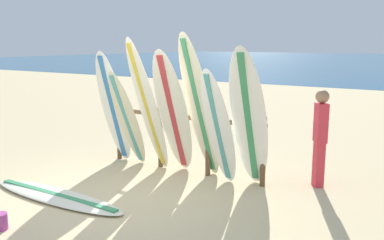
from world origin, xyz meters
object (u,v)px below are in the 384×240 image
object	(u,v)px
surfboard_rack	(183,132)
sand_bucket	(0,222)
surfboard_leaning_center_right	(200,108)
surfboard_leaning_left	(128,119)
surfboard_lying_on_sand	(56,196)
surfboard_leaning_center_left	(148,106)
surfboard_leaning_right	(219,128)
surfboard_leaning_center	(173,114)
surfboard_leaning_far_left	(114,108)
surfboard_leaning_far_right	(249,120)
beachgoer_standing	(320,134)

from	to	relation	value
surfboard_rack	sand_bucket	distance (m)	3.40
surfboard_leaning_center_right	surfboard_leaning_left	bearing A→B (deg)	-176.09
surfboard_leaning_center_right	surfboard_lying_on_sand	bearing A→B (deg)	-126.12
surfboard_leaning_center_left	surfboard_leaning_center_right	bearing A→B (deg)	7.97
surfboard_leaning_center_left	surfboard_leaning_center_right	distance (m)	1.00
surfboard_leaning_center_left	surfboard_leaning_right	bearing A→B (deg)	0.62
surfboard_rack	surfboard_leaning_center_right	bearing A→B (deg)	-28.29
surfboard_leaning_center_right	surfboard_leaning_center	bearing A→B (deg)	-169.50
surfboard_leaning_left	sand_bucket	world-z (taller)	surfboard_leaning_left
surfboard_leaning_far_left	surfboard_rack	bearing A→B (deg)	11.69
surfboard_rack	sand_bucket	size ratio (longest dim) A/B	15.35
surfboard_lying_on_sand	surfboard_leaning_far_left	bearing A→B (deg)	105.50
surfboard_leaning_far_left	surfboard_leaning_center	size ratio (longest dim) A/B	0.98
surfboard_leaning_far_left	surfboard_leaning_right	bearing A→B (deg)	-2.64
surfboard_rack	surfboard_leaning_far_left	xyz separation A→B (m)	(-1.41, -0.29, 0.37)
surfboard_leaning_center	surfboard_leaning_left	bearing A→B (deg)	-179.23
surfboard_rack	sand_bucket	xyz separation A→B (m)	(-0.62, -3.29, -0.63)
sand_bucket	surfboard_leaning_far_right	bearing A→B (deg)	54.47
surfboard_rack	surfboard_leaning_right	distance (m)	1.06
surfboard_leaning_center_right	sand_bucket	xyz separation A→B (m)	(-1.13, -3.01, -1.15)
surfboard_leaning_left	surfboard_leaning_center	distance (m)	1.04
surfboard_leaning_center	surfboard_leaning_far_right	size ratio (longest dim) A/B	0.97
surfboard_leaning_far_right	surfboard_rack	bearing A→B (deg)	165.54
surfboard_leaning_far_left	surfboard_leaning_left	size ratio (longest dim) A/B	1.18
surfboard_leaning_center_right	beachgoer_standing	xyz separation A→B (m)	(1.82, 0.76, -0.38)
surfboard_leaning_center	beachgoer_standing	bearing A→B (deg)	20.19
surfboard_leaning_far_left	beachgoer_standing	bearing A→B (deg)	11.64
surfboard_leaning_center_right	beachgoer_standing	bearing A→B (deg)	22.58
surfboard_rack	surfboard_leaning_center_right	distance (m)	0.79
surfboard_rack	surfboard_leaning_right	size ratio (longest dim) A/B	1.64
surfboard_leaning_center	surfboard_lying_on_sand	distance (m)	2.32
surfboard_leaning_center_right	surfboard_leaning_right	bearing A→B (deg)	-15.94
surfboard_leaning_far_right	sand_bucket	world-z (taller)	surfboard_leaning_far_right
surfboard_leaning_left	surfboard_leaning_right	world-z (taller)	surfboard_leaning_right
beachgoer_standing	sand_bucket	world-z (taller)	beachgoer_standing
surfboard_lying_on_sand	sand_bucket	distance (m)	1.13
surfboard_leaning_far_right	surfboard_lying_on_sand	size ratio (longest dim) A/B	0.87
surfboard_leaning_far_left	surfboard_leaning_center_right	world-z (taller)	surfboard_leaning_center_right
surfboard_leaning_far_left	beachgoer_standing	world-z (taller)	surfboard_leaning_far_left
sand_bucket	beachgoer_standing	bearing A→B (deg)	51.93
surfboard_leaning_far_left	surfboard_leaning_left	world-z (taller)	surfboard_leaning_far_left
surfboard_leaning_center_left	beachgoer_standing	xyz separation A→B (m)	(2.81, 0.90, -0.34)
surfboard_lying_on_sand	sand_bucket	bearing A→B (deg)	-76.43
surfboard_leaning_right	surfboard_leaning_center_right	bearing A→B (deg)	164.06
surfboard_lying_on_sand	sand_bucket	world-z (taller)	sand_bucket
surfboard_leaning_center_left	surfboard_leaning_left	bearing A→B (deg)	175.96
surfboard_rack	surfboard_leaning_center_right	world-z (taller)	surfboard_leaning_center_right
surfboard_leaning_far_left	surfboard_leaning_center_left	distance (m)	0.95
surfboard_rack	beachgoer_standing	world-z (taller)	beachgoer_standing
surfboard_leaning_far_left	surfboard_lying_on_sand	distance (m)	2.24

